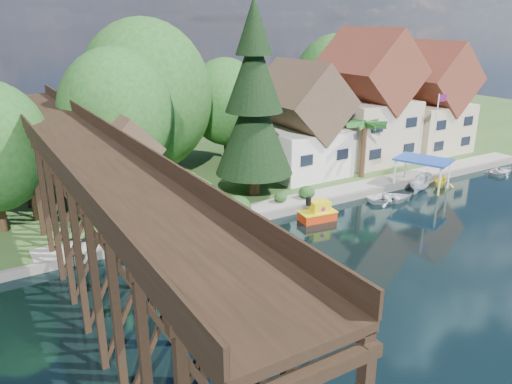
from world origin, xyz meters
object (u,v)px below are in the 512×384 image
Objects in this scene: conifer at (254,104)px; boat_white_b at (502,170)px; flagpole at (437,125)px; palm_tree at (365,126)px; house_center at (366,105)px; house_right at (427,105)px; boat_canopy at (421,177)px; boat_yellow at (441,179)px; tugboat at (318,213)px; house_left at (300,127)px; boat_white_a at (390,197)px; trestle_bridge at (86,198)px; shed at (125,171)px.

conifer is 4.64× the size of boat_white_b.
palm_tree is at bearing 160.16° from flagpole.
house_right is (9.00, -0.50, -0.64)m from house_center.
boat_canopy reaches higher than boat_yellow.
flagpole is at bearing 10.69° from tugboat.
house_center reaches higher than boat_canopy.
conifer reaches higher than boat_yellow.
house_left is at bearing 25.13° from conifer.
house_left is at bearing 31.87° from boat_white_a.
palm_tree is at bearing 121.31° from boat_canopy.
boat_canopy is (2.92, -4.81, -4.26)m from palm_tree.
trestle_bridge is 25.42m from house_left.
shed reaches higher than tugboat.
boat_white_a is at bearing 83.67° from boat_white_b.
boat_canopy is (25.24, -7.76, -2.53)m from shed.
house_center is 0.85× the size of conifer.
house_center is 2.40× the size of palm_tree.
house_right reaches higher than boat_white_a.
boat_white_a is (-15.39, -9.96, -5.36)m from house_right.
house_right reaches higher than house_left.
shed is 29.86m from flagpole.
boat_white_a is at bearing 64.85° from boat_yellow.
conifer is at bearing 69.48° from boat_white_b.
boat_yellow is (0.86, -9.92, -5.68)m from house_center.
shed is 1.00× the size of flagpole.
flagpole reaches higher than boat_white_a.
conifer is 5.87× the size of boat_yellow.
shed is at bearing 162.92° from boat_canopy.
boat_canopy reaches higher than tugboat.
house_left reaches higher than trestle_bridge.
shed is (-36.00, -1.50, -1.95)m from house_right.
tugboat reaches higher than boat_white_a.
house_left is at bearing 148.36° from flagpole.
boat_white_a is (-8.71, -2.99, -4.90)m from flagpole.
palm_tree is (4.32, -4.45, 0.42)m from house_left.
house_right is 0.76× the size of conifer.
palm_tree is at bearing -0.03° from boat_white_a.
house_left reaches higher than boat_white_b.
house_center is 6.87m from palm_tree.
palm_tree is at bearing -161.98° from house_right.
conifer is 5.33× the size of tugboat.
flagpole is at bearing -31.64° from house_left.
conifer reaches higher than palm_tree.
boat_yellow is at bearing -68.49° from boat_white_a.
tugboat is (-14.47, -10.64, -5.79)m from house_center.
trestle_bridge is at bearing -154.79° from house_left.
shed is at bearing -177.61° from house_right.
flagpole is 2.22× the size of boat_white_b.
conifer is at bearing -172.29° from house_right.
house_left is 1.40× the size of flagpole.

